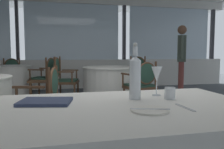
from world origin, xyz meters
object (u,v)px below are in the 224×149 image
object	(u,v)px
wine_glass	(157,75)
water_tumbler	(170,93)
dining_chair_0_0	(44,95)
menu_book	(46,102)
diner_person_0	(181,56)
side_plate	(150,110)
dining_chair_1_1	(142,82)
dining_chair_2_1	(46,75)
water_bottle	(135,76)
dining_chair_1_0	(63,76)
dining_chair_2_2	(12,72)
dining_chair_1_2	(136,73)

from	to	relation	value
wine_glass	water_tumbler	world-z (taller)	wine_glass
wine_glass	dining_chair_0_0	world-z (taller)	wine_glass
menu_book	diner_person_0	xyz separation A→B (m)	(3.07, 3.85, 0.22)
side_plate	water_tumbler	bearing A→B (deg)	47.35
menu_book	diner_person_0	world-z (taller)	diner_person_0
dining_chair_0_0	dining_chair_1_1	xyz separation A→B (m)	(1.62, 0.84, 0.02)
diner_person_0	dining_chair_2_1	bearing A→B (deg)	-156.36
water_bottle	dining_chair_1_0	xyz separation A→B (m)	(-0.36, 3.79, -0.35)
dining_chair_1_1	dining_chair_2_2	bearing A→B (deg)	26.48
water_tumbler	diner_person_0	size ratio (longest dim) A/B	0.05
dining_chair_1_0	dining_chair_0_0	bearing A→B (deg)	-82.44
dining_chair_0_0	side_plate	bearing A→B (deg)	120.66
dining_chair_1_0	dining_chair_1_1	size ratio (longest dim) A/B	1.07
menu_book	water_tumbler	bearing A→B (deg)	8.52
side_plate	dining_chair_1_1	world-z (taller)	dining_chair_1_1
side_plate	dining_chair_1_1	distance (m)	2.97
dining_chair_2_2	dining_chair_1_0	bearing A→B (deg)	33.07
menu_book	dining_chair_0_0	xyz separation A→B (m)	(-0.09, 1.62, -0.24)
dining_chair_0_0	water_tumbler	bearing A→B (deg)	130.47
water_tumbler	dining_chair_1_1	distance (m)	2.64
water_tumbler	dining_chair_2_2	world-z (taller)	dining_chair_2_2
dining_chair_1_2	side_plate	bearing A→B (deg)	27.32
menu_book	dining_chair_1_2	world-z (taller)	dining_chair_1_2
wine_glass	diner_person_0	distance (m)	4.41
water_tumbler	menu_book	bearing A→B (deg)	175.97
side_plate	dining_chair_0_0	size ratio (longest dim) A/B	0.23
dining_chair_1_2	dining_chair_2_2	distance (m)	3.37
water_tumbler	diner_person_0	distance (m)	4.53
water_bottle	dining_chair_2_2	size ratio (longest dim) A/B	0.41
dining_chair_1_1	diner_person_0	bearing A→B (deg)	-62.31
water_bottle	wine_glass	world-z (taller)	water_bottle
menu_book	dining_chair_1_1	size ratio (longest dim) A/B	0.33
water_bottle	dining_chair_1_2	distance (m)	4.53
side_plate	dining_chair_0_0	distance (m)	2.06
wine_glass	dining_chair_2_2	distance (m)	5.71
side_plate	water_bottle	distance (m)	0.36
dining_chair_2_2	dining_chair_1_1	bearing A→B (deg)	36.34
dining_chair_1_1	dining_chair_2_2	world-z (taller)	dining_chair_2_2
water_tumbler	dining_chair_1_1	size ratio (longest dim) A/B	0.09
dining_chair_1_1	dining_chair_1_2	size ratio (longest dim) A/B	0.94
water_bottle	dining_chair_1_2	world-z (taller)	water_bottle
wine_glass	dining_chair_1_0	bearing A→B (deg)	98.44
dining_chair_0_0	dining_chair_1_1	world-z (taller)	dining_chair_1_1
dining_chair_2_1	menu_book	bearing A→B (deg)	117.36
water_bottle	dining_chair_0_0	size ratio (longest dim) A/B	0.42
side_plate	dining_chair_1_2	bearing A→B (deg)	71.89
wine_glass	water_tumbler	bearing A→B (deg)	-79.48
dining_chair_0_0	diner_person_0	distance (m)	3.90
diner_person_0	water_tumbler	bearing A→B (deg)	-91.82
dining_chair_1_2	dining_chair_2_1	distance (m)	2.20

